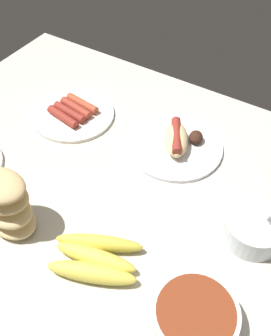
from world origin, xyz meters
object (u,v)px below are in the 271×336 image
(bowl_coleslaw, at_px, (254,227))
(plate_hotdog_assembled, at_px, (176,143))
(plate_sausages, at_px, (73,113))
(bread_stack, at_px, (5,203))
(bowl_chili, at_px, (195,316))
(banana_bunch, at_px, (95,259))

(bowl_coleslaw, height_order, plate_hotdog_assembled, bowl_coleslaw)
(plate_sausages, bearing_deg, bowl_coleslaw, -11.20)
(bread_stack, bearing_deg, bowl_chili, 1.57)
(bowl_coleslaw, bearing_deg, bread_stack, -151.86)
(banana_bunch, bearing_deg, bowl_coleslaw, 43.08)
(plate_sausages, xyz_separation_m, banana_bunch, (0.32, -0.34, 0.01))
(bowl_coleslaw, bearing_deg, plate_hotdog_assembled, 149.72)
(plate_sausages, height_order, bread_stack, bread_stack)
(banana_bunch, bearing_deg, bread_stack, -175.64)
(bowl_chili, bearing_deg, bread_stack, -178.43)
(banana_bunch, relative_size, plate_hotdog_assembled, 0.85)
(plate_hotdog_assembled, xyz_separation_m, bread_stack, (-0.20, -0.40, 0.06))
(banana_bunch, height_order, bread_stack, bread_stack)
(plate_sausages, bearing_deg, banana_bunch, -46.61)
(banana_bunch, height_order, plate_hotdog_assembled, plate_hotdog_assembled)
(bread_stack, bearing_deg, bowl_coleslaw, 28.14)
(bowl_coleslaw, bearing_deg, plate_sausages, 168.80)
(bread_stack, distance_m, bowl_chili, 0.44)
(bowl_coleslaw, xyz_separation_m, plate_hotdog_assembled, (-0.26, 0.15, -0.02))
(plate_sausages, bearing_deg, plate_hotdog_assembled, 7.46)
(plate_sausages, xyz_separation_m, bowl_chili, (0.55, -0.35, 0.02))
(bowl_coleslaw, height_order, bread_stack, bowl_coleslaw)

